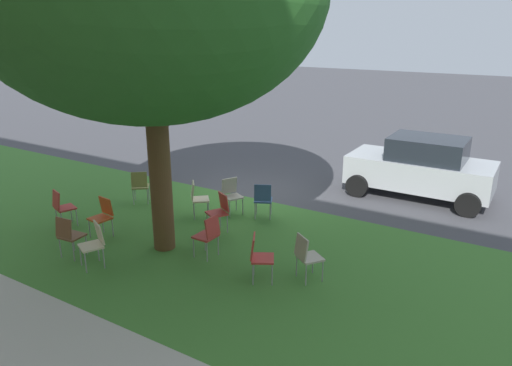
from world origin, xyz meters
The scene contains 15 objects.
ground centered at (0.00, 0.00, 0.00)m, with size 80.00×80.00×0.00m, color #424247.
grass_verge centered at (0.00, 3.20, 0.00)m, with size 48.00×6.00×0.01m, color #3D752D.
chair_0 centered at (-1.18, 1.27, 0.52)m, with size 0.55×0.56×0.88m.
chair_1 centered at (-0.34, 1.38, 0.52)m, with size 0.57×0.56×0.88m.
chair_2 centered at (0.32, 5.03, 0.52)m, with size 0.55×0.56×0.88m.
chair_3 centered at (2.49, 4.11, 0.52)m, with size 0.53×0.53×0.88m.
chair_4 centered at (-3.36, 3.41, 0.52)m, with size 0.58×0.58×0.88m.
chair_5 centered at (0.22, 2.01, 0.52)m, with size 0.59×0.59×0.88m.
chair_6 centered at (1.03, 5.05, 0.52)m, with size 0.45×0.46×0.88m.
chair_7 centered at (2.06, 2.06, 0.52)m, with size 0.58×0.59×0.88m.
chair_8 centered at (-1.30, 3.60, 0.52)m, with size 0.44×0.43×0.88m.
chair_9 centered at (1.27, 3.99, 0.52)m, with size 0.47×0.47×0.88m.
chair_10 centered at (-2.63, 3.87, 0.52)m, with size 0.57×0.56×0.88m.
chair_11 centered at (-0.74, 2.43, 0.52)m, with size 0.56×0.57×0.88m.
parked_car centered at (-4.00, -2.26, 0.84)m, with size 3.70×1.92×1.65m.
Camera 1 is at (-6.63, 10.50, 4.41)m, focal length 33.59 mm.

